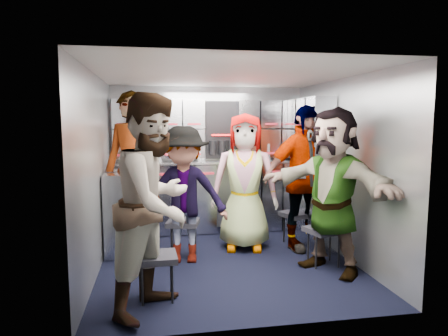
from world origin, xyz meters
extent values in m
plane|color=black|center=(0.00, 0.00, 0.00)|extent=(3.00, 3.00, 0.00)
cube|color=#91979E|center=(0.00, 1.50, 1.05)|extent=(2.80, 0.04, 2.10)
cube|color=#91979E|center=(-1.40, 0.00, 1.05)|extent=(0.04, 3.00, 2.10)
cube|color=#91979E|center=(1.40, 0.00, 1.05)|extent=(0.04, 3.00, 2.10)
cube|color=silver|center=(0.00, 0.00, 2.10)|extent=(2.80, 3.00, 0.02)
cube|color=#A3A7B3|center=(0.00, 1.29, 0.49)|extent=(2.68, 0.38, 0.99)
cube|color=#A3A7B3|center=(-1.19, 0.56, 0.49)|extent=(0.38, 0.76, 0.99)
cube|color=#B9BBC0|center=(0.00, 1.29, 1.01)|extent=(2.68, 0.42, 0.03)
cube|color=#A3A7B3|center=(0.00, 1.35, 1.49)|extent=(2.68, 0.28, 0.82)
cube|color=#A3A7B3|center=(1.25, 0.70, 1.49)|extent=(0.28, 1.00, 0.82)
cube|color=#A3A7B3|center=(1.25, 0.60, 0.50)|extent=(0.28, 1.20, 1.00)
cube|color=#A71C2B|center=(0.00, 1.09, 0.88)|extent=(2.60, 0.02, 0.03)
cube|color=black|center=(-0.79, -0.86, 0.39)|extent=(0.36, 0.35, 0.06)
cylinder|color=black|center=(-0.91, -0.97, 0.18)|extent=(0.02, 0.02, 0.37)
cylinder|color=black|center=(-0.66, -0.97, 0.18)|extent=(0.02, 0.02, 0.37)
cylinder|color=black|center=(-0.91, -0.75, 0.18)|extent=(0.02, 0.02, 0.37)
cylinder|color=black|center=(-0.66, -0.75, 0.18)|extent=(0.02, 0.02, 0.37)
cube|color=black|center=(-0.47, 0.28, 0.40)|extent=(0.43, 0.42, 0.06)
cylinder|color=black|center=(-0.61, 0.17, 0.19)|extent=(0.02, 0.02, 0.38)
cylinder|color=black|center=(-0.34, 0.17, 0.19)|extent=(0.02, 0.02, 0.38)
cylinder|color=black|center=(-0.61, 0.40, 0.19)|extent=(0.02, 0.02, 0.38)
cylinder|color=black|center=(-0.34, 0.40, 0.19)|extent=(0.02, 0.02, 0.38)
cube|color=black|center=(0.31, 0.63, 0.43)|extent=(0.40, 0.38, 0.06)
cylinder|color=black|center=(0.17, 0.50, 0.21)|extent=(0.02, 0.02, 0.41)
cylinder|color=black|center=(0.46, 0.50, 0.21)|extent=(0.02, 0.02, 0.41)
cylinder|color=black|center=(0.17, 0.75, 0.21)|extent=(0.02, 0.02, 0.41)
cylinder|color=black|center=(0.46, 0.75, 0.21)|extent=(0.02, 0.02, 0.41)
cube|color=black|center=(1.02, 0.48, 0.40)|extent=(0.46, 0.45, 0.06)
cylinder|color=black|center=(0.88, 0.37, 0.19)|extent=(0.02, 0.02, 0.38)
cylinder|color=black|center=(1.15, 0.37, 0.19)|extent=(0.02, 0.02, 0.38)
cylinder|color=black|center=(0.88, 0.59, 0.19)|extent=(0.02, 0.02, 0.38)
cylinder|color=black|center=(1.15, 0.59, 0.19)|extent=(0.02, 0.02, 0.38)
cube|color=black|center=(1.05, -0.29, 0.40)|extent=(0.44, 0.43, 0.06)
cylinder|color=black|center=(0.92, -0.40, 0.19)|extent=(0.02, 0.02, 0.38)
cylinder|color=black|center=(1.18, -0.40, 0.19)|extent=(0.02, 0.02, 0.38)
cylinder|color=black|center=(0.92, -0.17, 0.19)|extent=(0.02, 0.02, 0.38)
cylinder|color=black|center=(1.18, -0.17, 0.19)|extent=(0.02, 0.02, 0.38)
imported|color=black|center=(-1.05, 0.61, 0.99)|extent=(0.84, 0.69, 1.97)
imported|color=black|center=(-0.79, -1.04, 0.92)|extent=(1.07, 1.12, 1.83)
imported|color=black|center=(-0.47, 0.10, 0.77)|extent=(1.07, 0.71, 1.55)
imported|color=black|center=(0.31, 0.45, 0.85)|extent=(0.93, 0.71, 1.70)
imported|color=black|center=(1.02, 0.30, 0.90)|extent=(1.12, 0.64, 1.80)
imported|color=black|center=(1.05, -0.47, 0.88)|extent=(1.30, 1.65, 1.75)
cylinder|color=white|center=(-0.73, 1.24, 1.17)|extent=(0.07, 0.07, 0.28)
cylinder|color=white|center=(-0.16, 1.24, 1.16)|extent=(0.06, 0.06, 0.26)
cylinder|color=white|center=(0.84, 1.24, 1.15)|extent=(0.07, 0.07, 0.24)
cylinder|color=tan|center=(-1.00, 1.23, 1.09)|extent=(0.09, 0.09, 0.11)
cylinder|color=tan|center=(0.58, 1.23, 1.08)|extent=(0.07, 0.07, 0.10)
camera|label=1|loc=(-0.78, -4.35, 1.60)|focal=32.00mm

